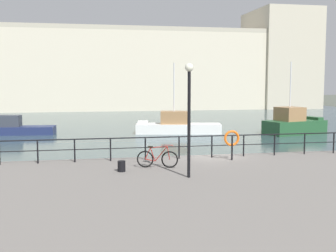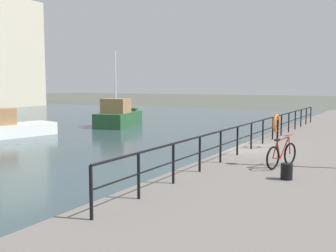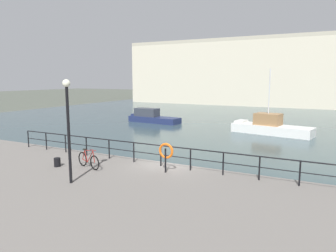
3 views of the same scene
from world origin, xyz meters
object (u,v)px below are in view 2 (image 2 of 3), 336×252
moored_white_yacht (118,116)px  mooring_bollard (287,171)px  life_ring_stand (276,124)px  parked_bicycle (282,155)px

moored_white_yacht → mooring_bollard: 25.05m
life_ring_stand → mooring_bollard: bearing=-162.5°
moored_white_yacht → mooring_bollard: moored_white_yacht is taller
parked_bicycle → moored_white_yacht: bearing=64.6°
moored_white_yacht → parked_bicycle: moored_white_yacht is taller
moored_white_yacht → mooring_bollard: bearing=-147.7°
moored_white_yacht → life_ring_stand: (-11.74, -16.73, 1.12)m
parked_bicycle → life_ring_stand: (3.71, 1.14, 0.59)m
mooring_bollard → life_ring_stand: life_ring_stand is taller
moored_white_yacht → life_ring_stand: bearing=-140.0°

